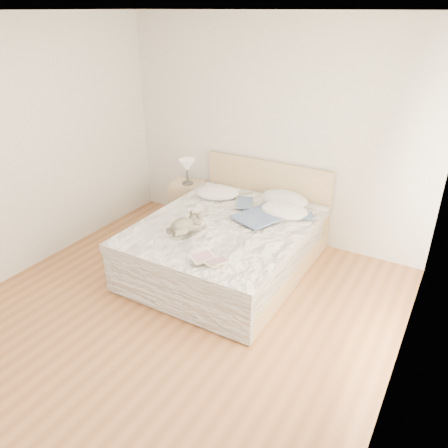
% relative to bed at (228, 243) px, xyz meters
% --- Properties ---
extents(floor, '(4.00, 4.50, 0.00)m').
position_rel_bed_xyz_m(floor, '(0.00, -1.19, -0.31)').
color(floor, brown).
rests_on(floor, ground).
extents(ceiling, '(4.00, 4.50, 0.00)m').
position_rel_bed_xyz_m(ceiling, '(0.00, -1.19, 2.39)').
color(ceiling, white).
rests_on(ceiling, ground).
extents(wall_back, '(4.00, 0.02, 2.70)m').
position_rel_bed_xyz_m(wall_back, '(0.00, 1.06, 1.04)').
color(wall_back, silver).
rests_on(wall_back, ground).
extents(wall_left, '(0.02, 4.50, 2.70)m').
position_rel_bed_xyz_m(wall_left, '(-2.00, -1.19, 1.04)').
color(wall_left, silver).
rests_on(wall_left, ground).
extents(wall_right, '(0.02, 4.50, 2.70)m').
position_rel_bed_xyz_m(wall_right, '(2.00, -1.19, 1.04)').
color(wall_right, silver).
rests_on(wall_right, ground).
extents(window, '(0.02, 1.30, 1.10)m').
position_rel_bed_xyz_m(window, '(1.99, -0.89, 1.14)').
color(window, white).
rests_on(window, wall_right).
extents(bed, '(1.72, 2.14, 1.00)m').
position_rel_bed_xyz_m(bed, '(0.00, 0.00, 0.00)').
color(bed, tan).
rests_on(bed, floor).
extents(nightstand, '(0.54, 0.50, 0.56)m').
position_rel_bed_xyz_m(nightstand, '(-1.11, 0.81, -0.03)').
color(nightstand, tan).
rests_on(nightstand, floor).
extents(table_lamp, '(0.28, 0.28, 0.34)m').
position_rel_bed_xyz_m(table_lamp, '(-1.09, 0.78, 0.50)').
color(table_lamp, '#453F3B').
rests_on(table_lamp, nightstand).
extents(pillow_left, '(0.65, 0.57, 0.16)m').
position_rel_bed_xyz_m(pillow_left, '(-0.46, 0.54, 0.33)').
color(pillow_left, white).
rests_on(pillow_left, bed).
extents(pillow_middle, '(0.66, 0.51, 0.18)m').
position_rel_bed_xyz_m(pillow_middle, '(0.34, 0.77, 0.33)').
color(pillow_middle, white).
rests_on(pillow_middle, bed).
extents(pillow_right, '(0.58, 0.43, 0.16)m').
position_rel_bed_xyz_m(pillow_right, '(0.47, 0.47, 0.33)').
color(pillow_right, white).
rests_on(pillow_right, bed).
extents(blouse, '(0.88, 0.91, 0.03)m').
position_rel_bed_xyz_m(blouse, '(0.30, 0.26, 0.32)').
color(blouse, '#344668').
rests_on(blouse, bed).
extents(photo_book, '(0.34, 0.25, 0.02)m').
position_rel_bed_xyz_m(photo_book, '(-0.41, 0.57, 0.32)').
color(photo_book, silver).
rests_on(photo_book, bed).
extents(childrens_book, '(0.39, 0.35, 0.02)m').
position_rel_bed_xyz_m(childrens_book, '(0.30, -0.87, 0.32)').
color(childrens_book, beige).
rests_on(childrens_book, bed).
extents(teddy_bear, '(0.32, 0.39, 0.18)m').
position_rel_bed_xyz_m(teddy_bear, '(-0.23, -0.55, 0.34)').
color(teddy_bear, brown).
rests_on(teddy_bear, bed).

